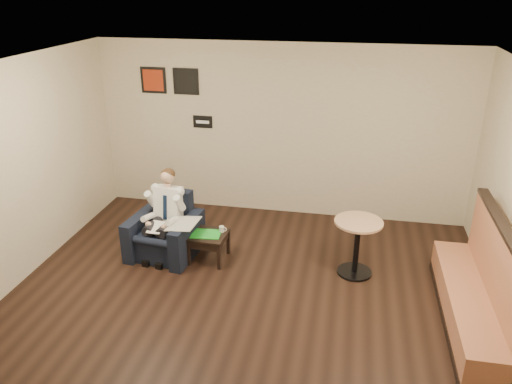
% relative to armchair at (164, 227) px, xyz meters
% --- Properties ---
extents(ground, '(6.00, 6.00, 0.00)m').
position_rel_armchair_xyz_m(ground, '(1.40, -1.25, -0.43)').
color(ground, black).
rests_on(ground, ground).
extents(wall_back, '(6.00, 0.02, 2.80)m').
position_rel_armchair_xyz_m(wall_back, '(1.40, 1.75, 0.97)').
color(wall_back, beige).
rests_on(wall_back, ground).
extents(ceiling, '(6.00, 6.00, 0.02)m').
position_rel_armchair_xyz_m(ceiling, '(1.40, -1.25, 2.37)').
color(ceiling, white).
rests_on(ceiling, wall_back).
extents(seating_sign, '(0.32, 0.02, 0.20)m').
position_rel_armchair_xyz_m(seating_sign, '(0.10, 1.74, 1.07)').
color(seating_sign, black).
rests_on(seating_sign, wall_back).
extents(art_print_left, '(0.42, 0.03, 0.42)m').
position_rel_armchair_xyz_m(art_print_left, '(-0.70, 1.74, 1.72)').
color(art_print_left, '#AA3115').
rests_on(art_print_left, wall_back).
extents(art_print_right, '(0.42, 0.03, 0.42)m').
position_rel_armchair_xyz_m(art_print_right, '(-0.15, 1.74, 1.72)').
color(art_print_right, black).
rests_on(art_print_right, wall_back).
extents(armchair, '(0.99, 0.99, 0.86)m').
position_rel_armchair_xyz_m(armchair, '(0.00, 0.00, 0.00)').
color(armchair, black).
rests_on(armchair, ground).
extents(seated_man, '(0.66, 0.90, 1.18)m').
position_rel_armchair_xyz_m(seated_man, '(-0.01, -0.11, 0.16)').
color(seated_man, white).
rests_on(seated_man, armchair).
extents(lap_papers, '(0.21, 0.29, 0.01)m').
position_rel_armchair_xyz_m(lap_papers, '(-0.02, -0.20, 0.10)').
color(lap_papers, white).
rests_on(lap_papers, seated_man).
extents(newspaper, '(0.40, 0.49, 0.01)m').
position_rel_armchair_xyz_m(newspaper, '(0.35, -0.13, 0.16)').
color(newspaper, silver).
rests_on(newspaper, armchair).
extents(side_table, '(0.52, 0.52, 0.40)m').
position_rel_armchair_xyz_m(side_table, '(0.66, -0.03, -0.23)').
color(side_table, black).
rests_on(side_table, ground).
extents(green_folder, '(0.43, 0.32, 0.01)m').
position_rel_armchair_xyz_m(green_folder, '(0.63, -0.04, -0.02)').
color(green_folder, green).
rests_on(green_folder, side_table).
extents(coffee_mug, '(0.08, 0.08, 0.08)m').
position_rel_armchair_xyz_m(coffee_mug, '(0.83, 0.07, 0.01)').
color(coffee_mug, white).
rests_on(coffee_mug, side_table).
extents(smartphone, '(0.14, 0.09, 0.01)m').
position_rel_armchair_xyz_m(smartphone, '(0.71, 0.11, -0.02)').
color(smartphone, black).
rests_on(smartphone, side_table).
extents(banquette, '(0.56, 2.33, 1.19)m').
position_rel_armchair_xyz_m(banquette, '(3.99, -0.78, 0.17)').
color(banquette, '#AB6242').
rests_on(banquette, ground).
extents(cafe_table, '(0.74, 0.74, 0.78)m').
position_rel_armchair_xyz_m(cafe_table, '(2.69, 0.00, -0.04)').
color(cafe_table, tan).
rests_on(cafe_table, ground).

